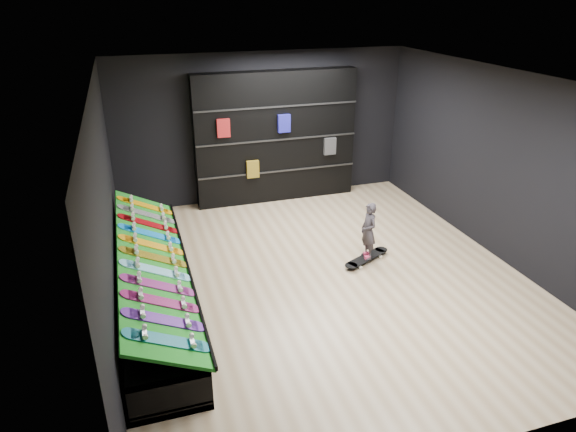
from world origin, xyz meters
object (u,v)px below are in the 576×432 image
object	(u,v)px
display_rack	(153,288)
floor_skateboard	(367,259)
child	(368,241)
back_shelving	(276,137)

from	to	relation	value
display_rack	floor_skateboard	world-z (taller)	display_rack
display_rack	child	size ratio (longest dim) A/B	7.99
child	floor_skateboard	bearing A→B (deg)	0.00
floor_skateboard	display_rack	bearing A→B (deg)	157.64
back_shelving	floor_skateboard	bearing A→B (deg)	-78.75
floor_skateboard	child	size ratio (longest dim) A/B	1.74
back_shelving	floor_skateboard	distance (m)	3.43
child	back_shelving	bearing A→B (deg)	-171.33
back_shelving	child	size ratio (longest dim) A/B	5.88
back_shelving	child	distance (m)	3.32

